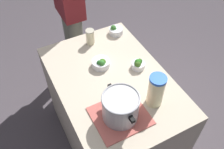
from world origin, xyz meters
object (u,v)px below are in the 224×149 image
broccoli_bowl_front (101,63)px  broccoli_bowl_back (116,30)px  person_cook (70,8)px  cooking_pot (121,107)px  broccoli_bowl_center (138,64)px  mason_jar (90,37)px  lemonade_pitcher (156,91)px

broccoli_bowl_front → broccoli_bowl_back: (0.30, -0.28, -0.00)m
person_cook → broccoli_bowl_back: bearing=-155.7°
cooking_pot → person_cook: 1.27m
cooking_pot → broccoli_bowl_back: cooking_pot is taller
broccoli_bowl_back → person_cook: size_ratio=0.07×
cooking_pot → broccoli_bowl_center: bearing=-45.9°
mason_jar → broccoli_bowl_front: (-0.28, 0.04, -0.03)m
broccoli_bowl_center → broccoli_bowl_back: (0.44, -0.05, -0.00)m
mason_jar → person_cook: bearing=-1.9°
cooking_pot → lemonade_pitcher: lemonade_pitcher is taller
lemonade_pitcher → broccoli_bowl_center: bearing=-13.0°
lemonade_pitcher → broccoli_bowl_back: lemonade_pitcher is taller
cooking_pot → person_cook: (1.26, -0.14, -0.07)m
cooking_pot → lemonade_pitcher: bearing=-91.2°
broccoli_bowl_center → broccoli_bowl_front: bearing=59.5°
lemonade_pitcher → broccoli_bowl_center: lemonade_pitcher is taller
broccoli_bowl_front → person_cook: size_ratio=0.08×
broccoli_bowl_front → broccoli_bowl_center: broccoli_bowl_front is taller
cooking_pot → mason_jar: bearing=-9.8°
broccoli_bowl_back → broccoli_bowl_front: bearing=136.8°
cooking_pot → person_cook: bearing=-6.5°
broccoli_bowl_front → broccoli_bowl_center: (-0.14, -0.24, 0.00)m
cooking_pot → lemonade_pitcher: size_ratio=1.25×
person_cook → broccoli_bowl_center: bearing=-169.1°
lemonade_pitcher → mason_jar: (0.75, 0.12, -0.06)m
broccoli_bowl_center → person_cook: (0.95, 0.18, 0.00)m
lemonade_pitcher → broccoli_bowl_front: bearing=19.6°
lemonade_pitcher → person_cook: person_cook is taller
broccoli_bowl_center → broccoli_bowl_back: 0.44m
cooking_pot → broccoli_bowl_front: bearing=-10.8°
lemonade_pitcher → broccoli_bowl_center: 0.34m
broccoli_bowl_front → person_cook: bearing=-4.0°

